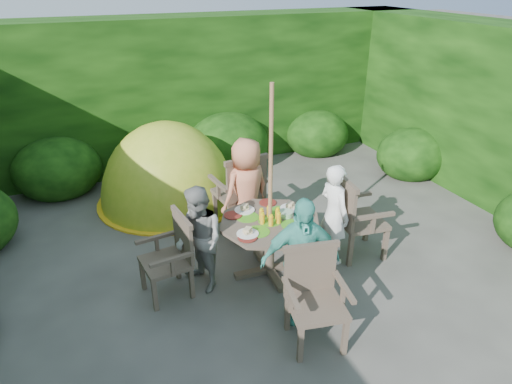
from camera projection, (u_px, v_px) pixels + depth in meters
name	position (u px, v px, depth m)	size (l,w,h in m)	color
ground	(276.00, 278.00, 5.21)	(60.00, 60.00, 0.00)	#45423D
hedge_enclosure	(234.00, 138.00, 5.77)	(9.00, 9.00, 2.50)	black
patio_table	(270.00, 229.00, 5.08)	(1.21, 1.21, 0.81)	#44382D
parasol_pole	(270.00, 186.00, 4.84)	(0.04, 0.04, 2.20)	#91623A
garden_chair_right	(355.00, 216.00, 5.43)	(0.59, 0.65, 0.99)	#44382D
garden_chair_left	(172.00, 255.00, 4.80)	(0.53, 0.58, 0.87)	#44382D
garden_chair_back	(241.00, 190.00, 6.01)	(0.68, 0.62, 1.03)	#44382D
garden_chair_front	(314.00, 295.00, 4.19)	(0.62, 0.57, 0.90)	#44382D
child_right	(334.00, 214.00, 5.30)	(0.45, 0.29, 1.23)	white
child_left	(199.00, 240.00, 4.82)	(0.58, 0.45, 1.19)	gray
child_back	(247.00, 191.00, 5.70)	(0.67, 0.43, 1.36)	#DD7F5B
child_front	(300.00, 261.00, 4.36)	(0.78, 0.32, 1.33)	#4FBAA8
dome_tent	(170.00, 200.00, 6.96)	(2.33, 2.33, 2.44)	#99B422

